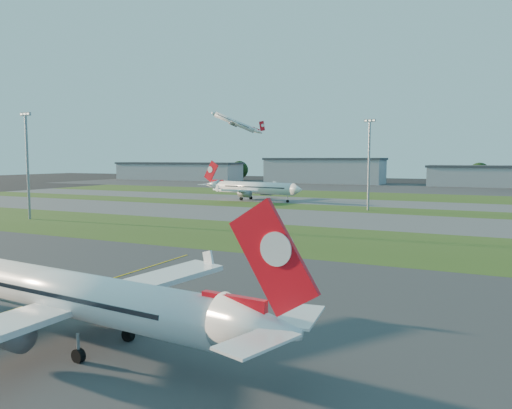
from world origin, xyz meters
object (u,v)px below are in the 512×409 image
Objects in this scene: airliner_taxiing at (254,188)px; light_mast_west at (27,158)px; light_mast_centre at (369,158)px; airliner_parked at (77,297)px.

light_mast_west is (-25.69, -72.77, 10.41)m from airliner_taxiing.
light_mast_west reaches higher than airliner_taxiing.
light_mast_west is 89.64m from light_mast_centre.
airliner_parked is 0.89× the size of airliner_taxiing.
airliner_parked is 1.37× the size of light_mast_west.
light_mast_centre reaches higher than airliner_taxiing.
airliner_taxiing is at bearing 115.16° from airliner_parked.
airliner_parked is 92.60m from light_mast_west.
light_mast_west is at bearing 147.27° from airliner_parked.
light_mast_west is at bearing -141.34° from light_mast_centre.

